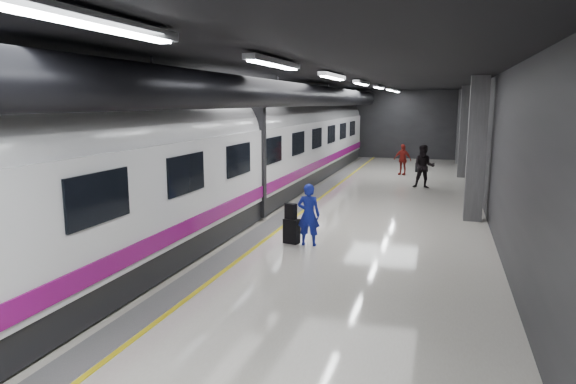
% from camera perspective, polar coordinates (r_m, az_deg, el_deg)
% --- Properties ---
extents(ground, '(40.00, 40.00, 0.00)m').
position_cam_1_polar(ground, '(15.84, 3.40, -3.57)').
color(ground, silver).
rests_on(ground, ground).
extents(platform_hall, '(10.02, 40.02, 4.51)m').
position_cam_1_polar(platform_hall, '(16.40, 3.34, 9.37)').
color(platform_hall, black).
rests_on(platform_hall, ground).
extents(train, '(3.05, 38.00, 4.05)m').
position_cam_1_polar(train, '(16.54, -7.55, 4.21)').
color(train, black).
rests_on(train, ground).
extents(traveler_main, '(0.60, 0.40, 1.63)m').
position_cam_1_polar(traveler_main, '(13.33, 2.31, -2.53)').
color(traveler_main, '#1721B1').
rests_on(traveler_main, ground).
extents(suitcase_main, '(0.45, 0.33, 0.66)m').
position_cam_1_polar(suitcase_main, '(13.62, 0.40, -4.36)').
color(suitcase_main, black).
rests_on(suitcase_main, ground).
extents(shoulder_bag, '(0.35, 0.28, 0.41)m').
position_cam_1_polar(shoulder_bag, '(13.52, 0.31, -2.14)').
color(shoulder_bag, black).
rests_on(shoulder_bag, suitcase_main).
extents(traveler_far_a, '(0.93, 0.73, 1.89)m').
position_cam_1_polar(traveler_far_a, '(23.06, 14.86, 2.75)').
color(traveler_far_a, black).
rests_on(traveler_far_a, ground).
extents(traveler_far_b, '(1.00, 0.67, 1.58)m').
position_cam_1_polar(traveler_far_b, '(27.13, 12.60, 3.55)').
color(traveler_far_b, maroon).
rests_on(traveler_far_b, ground).
extents(suitcase_far, '(0.38, 0.31, 0.48)m').
position_cam_1_polar(suitcase_far, '(28.38, 14.34, 2.63)').
color(suitcase_far, black).
rests_on(suitcase_far, ground).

